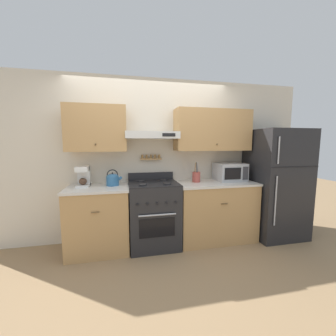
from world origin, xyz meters
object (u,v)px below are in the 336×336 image
utensil_crock (196,177)px  tea_kettle (113,179)px  refrigerator (276,183)px  stove_range (154,214)px  microwave (230,172)px  coffee_maker (83,176)px

utensil_crock → tea_kettle: bearing=-180.0°
refrigerator → utensil_crock: size_ratio=5.61×
stove_range → microwave: 1.41m
coffee_maker → microwave: size_ratio=0.64×
stove_range → refrigerator: bearing=-1.6°
stove_range → utensil_crock: 0.88m
coffee_maker → utensil_crock: bearing=-1.1°
tea_kettle → utensil_crock: 1.28m
coffee_maker → utensil_crock: utensil_crock is taller
stove_range → utensil_crock: utensil_crock is taller
microwave → coffee_maker: bearing=179.6°
coffee_maker → utensil_crock: (1.68, -0.03, -0.06)m
stove_range → refrigerator: size_ratio=0.61×
coffee_maker → utensil_crock: 1.68m
tea_kettle → coffee_maker: coffee_maker is taller
tea_kettle → microwave: 1.86m
refrigerator → stove_range: bearing=178.4°
stove_range → coffee_maker: 1.16m
microwave → utensil_crock: (-0.59, -0.02, -0.06)m
tea_kettle → coffee_maker: (-0.40, 0.03, 0.06)m
microwave → utensil_crock: size_ratio=1.45×
microwave → utensil_crock: utensil_crock is taller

